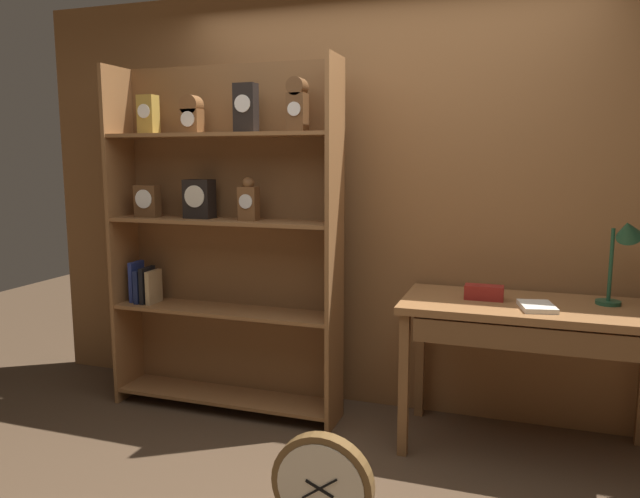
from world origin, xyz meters
The scene contains 7 objects.
back_wood_panel centered at (0.00, 1.36, 1.30)m, with size 4.80×0.05×2.60m, color brown.
bookshelf centered at (-0.92, 0.99, 1.10)m, with size 1.45×0.31×2.13m.
workbench centered at (0.88, 0.96, 0.72)m, with size 1.32×0.63×0.81m.
desk_lamp centered at (1.31, 1.06, 1.14)m, with size 0.21×0.21×0.48m.
toolbox_small centered at (0.64, 1.00, 0.85)m, with size 0.20×0.09×0.08m, color maroon.
open_repair_manual centered at (0.91, 0.87, 0.83)m, with size 0.16×0.22×0.03m, color silver.
round_clock_large centered at (0.09, -0.12, 0.24)m, with size 0.43×0.11×0.47m.
Camera 1 is at (0.81, -2.27, 1.57)m, focal length 33.77 mm.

